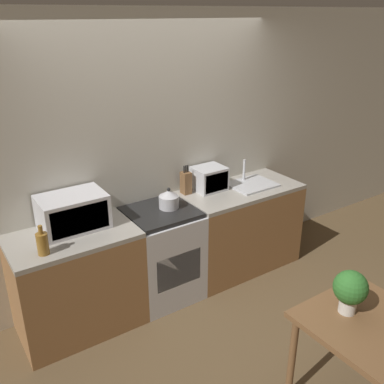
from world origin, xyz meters
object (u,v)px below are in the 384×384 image
(bottle, at_px, (42,243))
(kettle, at_px, (169,199))
(toaster_oven, at_px, (209,179))
(dining_table, at_px, (367,334))
(microwave, at_px, (73,212))
(stove_range, at_px, (162,254))

(bottle, bearing_deg, kettle, 8.65)
(kettle, relative_size, toaster_oven, 0.64)
(bottle, distance_m, dining_table, 2.32)
(microwave, distance_m, dining_table, 2.35)
(bottle, xyz_separation_m, dining_table, (1.55, -1.69, -0.36))
(dining_table, bearing_deg, kettle, 101.01)
(stove_range, xyz_separation_m, toaster_oven, (0.65, 0.15, 0.57))
(bottle, bearing_deg, dining_table, -47.52)
(microwave, relative_size, dining_table, 0.70)
(stove_range, bearing_deg, kettle, 5.14)
(kettle, height_order, toaster_oven, toaster_oven)
(dining_table, bearing_deg, microwave, 121.74)
(microwave, relative_size, bottle, 2.27)
(stove_range, height_order, kettle, kettle)
(bottle, relative_size, toaster_oven, 0.76)
(stove_range, height_order, microwave, microwave)
(microwave, relative_size, toaster_oven, 1.73)
(kettle, xyz_separation_m, dining_table, (0.36, -1.87, -0.36))
(bottle, bearing_deg, toaster_oven, 10.61)
(microwave, bearing_deg, toaster_oven, 2.00)
(stove_range, relative_size, toaster_oven, 2.92)
(stove_range, distance_m, kettle, 0.54)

